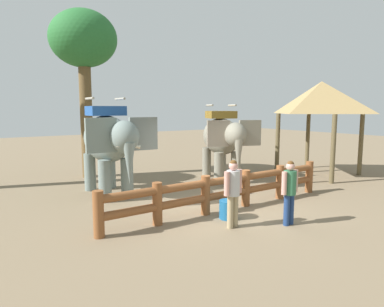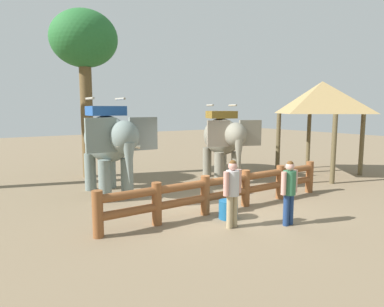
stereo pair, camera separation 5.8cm
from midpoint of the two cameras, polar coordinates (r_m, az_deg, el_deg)
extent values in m
plane|color=#7D694F|center=(9.83, 5.31, -9.12)|extent=(60.00, 60.00, 0.00)
cylinder|color=brown|center=(7.83, -15.20, -9.71)|extent=(0.24, 0.24, 1.05)
cylinder|color=brown|center=(8.39, -5.68, -8.32)|extent=(0.24, 0.24, 1.05)
cylinder|color=brown|center=(9.15, 2.39, -6.95)|extent=(0.24, 0.24, 1.05)
cylinder|color=brown|center=(10.06, 9.08, -5.70)|extent=(0.24, 0.24, 1.05)
cylinder|color=brown|center=(11.09, 14.57, -4.62)|extent=(0.24, 0.24, 1.05)
cylinder|color=brown|center=(12.21, 19.08, -3.69)|extent=(0.24, 0.24, 1.05)
cylinder|color=brown|center=(9.61, 5.89, -6.74)|extent=(7.27, 0.28, 0.20)
cylinder|color=brown|center=(9.52, 5.92, -4.41)|extent=(7.27, 0.28, 0.20)
cylinder|color=slate|center=(10.89, -10.58, -4.11)|extent=(0.38, 0.38, 1.28)
cylinder|color=slate|center=(10.68, -14.14, -4.44)|extent=(0.38, 0.38, 1.28)
cylinder|color=slate|center=(12.50, -13.30, -2.69)|extent=(0.38, 0.38, 1.28)
cylinder|color=slate|center=(12.32, -16.43, -2.95)|extent=(0.38, 0.38, 1.28)
ellipsoid|color=slate|center=(11.42, -13.87, 2.42)|extent=(1.43, 2.94, 1.49)
ellipsoid|color=slate|center=(9.80, -11.02, 2.78)|extent=(0.87, 1.00, 0.91)
cube|color=slate|center=(10.13, -7.95, 3.30)|extent=(0.86, 0.17, 0.96)
cube|color=slate|center=(9.72, -14.72, 2.95)|extent=(0.86, 0.17, 0.96)
cone|color=slate|center=(9.57, -10.24, -1.71)|extent=(0.34, 0.34, 1.17)
cone|color=beige|center=(9.65, -9.57, 1.18)|extent=(0.39, 0.13, 0.16)
cone|color=beige|center=(9.54, -11.45, 1.06)|extent=(0.39, 0.13, 0.16)
cube|color=#214D94|center=(11.38, -14.02, 6.91)|extent=(1.14, 1.02, 0.30)
cylinder|color=#A59E8C|center=(11.54, -11.72, 8.88)|extent=(0.12, 0.87, 0.07)
cylinder|color=#A59E8C|center=(11.26, -16.49, 8.77)|extent=(0.12, 0.87, 0.07)
cylinder|color=gray|center=(12.94, 7.44, -2.38)|extent=(0.36, 0.36, 1.20)
cylinder|color=gray|center=(12.73, 4.66, -2.51)|extent=(0.36, 0.36, 1.20)
cylinder|color=gray|center=(14.45, 5.16, -1.31)|extent=(0.36, 0.36, 1.20)
cylinder|color=gray|center=(14.26, 2.64, -1.41)|extent=(0.36, 0.36, 1.20)
ellipsoid|color=gray|center=(13.45, 4.98, 2.87)|extent=(2.07, 2.95, 1.40)
ellipsoid|color=gray|center=(11.93, 7.41, 3.10)|extent=(1.03, 1.11, 0.86)
cube|color=gray|center=(12.25, 9.78, 3.40)|extent=(0.79, 0.39, 0.90)
cube|color=gray|center=(11.84, 4.57, 3.35)|extent=(0.79, 0.39, 0.90)
cone|color=gray|center=(11.71, 7.90, -0.37)|extent=(0.32, 0.32, 1.10)
cube|color=brown|center=(13.41, 5.02, 6.46)|extent=(1.27, 1.20, 0.28)
cylinder|color=#A59E8C|center=(13.56, 6.90, 7.97)|extent=(0.35, 0.79, 0.07)
cylinder|color=#A59E8C|center=(13.27, 3.13, 8.02)|extent=(0.35, 0.79, 0.07)
cylinder|color=navy|center=(8.78, 16.25, -8.88)|extent=(0.14, 0.14, 0.75)
cylinder|color=navy|center=(8.65, 15.58, -9.10)|extent=(0.14, 0.14, 0.75)
cylinder|color=#306C47|center=(8.55, 16.08, -4.70)|extent=(0.32, 0.32, 0.58)
cylinder|color=tan|center=(8.72, 16.93, -4.40)|extent=(0.12, 0.12, 0.55)
cylinder|color=tan|center=(8.38, 15.19, -4.82)|extent=(0.12, 0.12, 0.55)
sphere|color=tan|center=(8.48, 16.17, -2.10)|extent=(0.21, 0.21, 0.21)
sphere|color=#593819|center=(8.47, 16.19, -1.72)|extent=(0.16, 0.16, 0.16)
cylinder|color=tan|center=(8.34, 7.27, -9.42)|extent=(0.15, 0.15, 0.78)
cylinder|color=tan|center=(8.21, 6.48, -9.67)|extent=(0.15, 0.15, 0.78)
cylinder|color=#B8B8BA|center=(8.10, 6.95, -4.91)|extent=(0.36, 0.36, 0.59)
cylinder|color=tan|center=(8.27, 7.97, -4.57)|extent=(0.13, 0.13, 0.56)
cylinder|color=tan|center=(7.93, 5.89, -5.05)|extent=(0.13, 0.13, 0.56)
sphere|color=tan|center=(8.03, 7.00, -2.08)|extent=(0.21, 0.21, 0.21)
sphere|color=#593819|center=(8.02, 7.01, -1.67)|extent=(0.17, 0.17, 0.17)
cylinder|color=brown|center=(17.11, 18.89, 2.04)|extent=(0.18, 0.18, 2.60)
cylinder|color=brown|center=(16.04, 26.48, 1.32)|extent=(0.18, 0.18, 2.60)
cylinder|color=brown|center=(15.05, 14.23, 1.52)|extent=(0.18, 0.18, 2.60)
cylinder|color=brown|center=(13.82, 22.61, 0.66)|extent=(0.18, 0.18, 2.60)
pyramid|color=#9E8250|center=(15.39, 20.89, 8.70)|extent=(3.71, 3.71, 1.32)
cylinder|color=brown|center=(14.59, -16.95, 5.61)|extent=(0.48, 0.48, 4.81)
ellipsoid|color=#26662E|center=(14.84, -17.43, 17.77)|extent=(2.63, 2.63, 2.23)
cylinder|color=#19598C|center=(8.95, 6.23, -9.24)|extent=(0.49, 0.49, 0.47)
camera|label=1|loc=(0.03, -89.85, 0.02)|focal=32.07mm
camera|label=2|loc=(0.03, 90.15, -0.02)|focal=32.07mm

